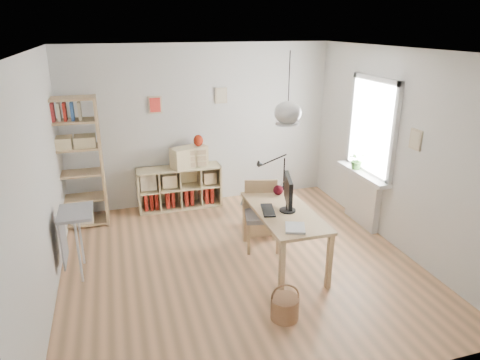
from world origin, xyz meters
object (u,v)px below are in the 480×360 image
object	(u,v)px
chair	(262,211)
storage_chest	(271,212)
tall_bookshelf	(74,159)
drawer_chest	(189,157)
cube_shelf	(178,190)
desk	(284,217)
monitor	(288,192)

from	to	relation	value
chair	storage_chest	bearing A→B (deg)	71.60
tall_bookshelf	drawer_chest	xyz separation A→B (m)	(1.77, 0.24, -0.20)
cube_shelf	tall_bookshelf	world-z (taller)	tall_bookshelf
desk	cube_shelf	bearing A→B (deg)	114.61
chair	storage_chest	size ratio (longest dim) A/B	1.13
cube_shelf	chair	distance (m)	1.95
cube_shelf	chair	bearing A→B (deg)	-62.04
tall_bookshelf	drawer_chest	bearing A→B (deg)	7.72
chair	monitor	distance (m)	0.74
cube_shelf	monitor	bearing A→B (deg)	-64.96
chair	storage_chest	distance (m)	0.78
cube_shelf	tall_bookshelf	distance (m)	1.77
storage_chest	monitor	distance (m)	1.42
storage_chest	tall_bookshelf	bearing A→B (deg)	146.16
storage_chest	monitor	size ratio (longest dim) A/B	1.61
desk	monitor	distance (m)	0.35
desk	chair	bearing A→B (deg)	102.38
chair	monitor	world-z (taller)	monitor
tall_bookshelf	storage_chest	size ratio (longest dim) A/B	2.42
cube_shelf	tall_bookshelf	bearing A→B (deg)	-169.81
desk	drawer_chest	size ratio (longest dim) A/B	2.52
desk	tall_bookshelf	xyz separation A→B (m)	(-2.59, 1.95, 0.43)
drawer_chest	chair	bearing A→B (deg)	-86.92
storage_chest	cube_shelf	bearing A→B (deg)	121.57
chair	drawer_chest	bearing A→B (deg)	126.33
tall_bookshelf	chair	bearing A→B (deg)	-30.03
monitor	drawer_chest	size ratio (longest dim) A/B	0.86
chair	cube_shelf	bearing A→B (deg)	131.45
monitor	drawer_chest	distance (m)	2.38
cube_shelf	storage_chest	xyz separation A→B (m)	(1.28, -1.10, -0.09)
tall_bookshelf	drawer_chest	world-z (taller)	tall_bookshelf
tall_bookshelf	monitor	distance (m)	3.29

